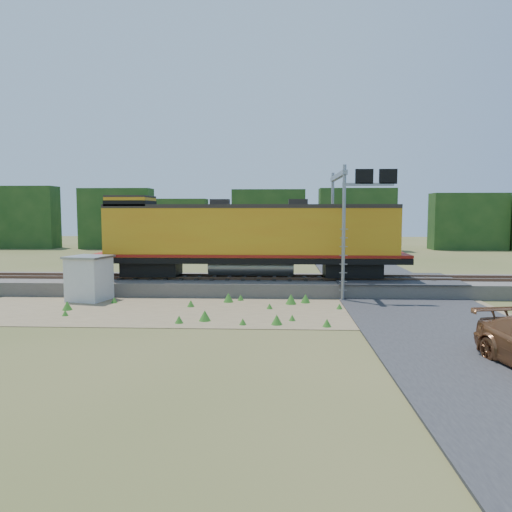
{
  "coord_description": "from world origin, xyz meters",
  "views": [
    {
      "loc": [
        0.23,
        -23.26,
        4.79
      ],
      "look_at": [
        -0.95,
        3.0,
        2.4
      ],
      "focal_mm": 35.0,
      "sensor_mm": 36.0,
      "label": 1
    }
  ],
  "objects": [
    {
      "name": "weed_clumps",
      "position": [
        -3.5,
        0.1,
        0.0
      ],
      "size": [
        15.0,
        6.2,
        0.56
      ],
      "primitive_type": null,
      "color": "#317220",
      "rests_on": "ground"
    },
    {
      "name": "locomotive",
      "position": [
        -1.64,
        6.0,
        3.28
      ],
      "size": [
        18.26,
        2.78,
        4.71
      ],
      "color": "black",
      "rests_on": "rails"
    },
    {
      "name": "road",
      "position": [
        7.0,
        0.74,
        0.09
      ],
      "size": [
        7.0,
        66.0,
        0.86
      ],
      "color": "#38383A",
      "rests_on": "ground"
    },
    {
      "name": "tree_line_north",
      "position": [
        0.0,
        38.0,
        3.07
      ],
      "size": [
        130.0,
        3.0,
        6.5
      ],
      "color": "#1B3E16",
      "rests_on": "ground"
    },
    {
      "name": "shed",
      "position": [
        -9.84,
        2.66,
        1.22
      ],
      "size": [
        2.43,
        2.43,
        2.4
      ],
      "rotation": [
        0.0,
        0.0,
        -0.23
      ],
      "color": "silver",
      "rests_on": "ground"
    },
    {
      "name": "rails",
      "position": [
        0.0,
        6.0,
        0.88
      ],
      "size": [
        70.0,
        1.54,
        0.16
      ],
      "color": "brown",
      "rests_on": "ballast"
    },
    {
      "name": "signal_gantry",
      "position": [
        4.03,
        5.33,
        5.38
      ],
      "size": [
        2.85,
        6.2,
        7.19
      ],
      "color": "gray",
      "rests_on": "ground"
    },
    {
      "name": "ground",
      "position": [
        0.0,
        0.0,
        0.0
      ],
      "size": [
        140.0,
        140.0,
        0.0
      ],
      "primitive_type": "plane",
      "color": "#475123",
      "rests_on": "ground"
    },
    {
      "name": "ballast",
      "position": [
        0.0,
        6.0,
        0.4
      ],
      "size": [
        70.0,
        5.0,
        0.8
      ],
      "primitive_type": "cube",
      "color": "slate",
      "rests_on": "ground"
    },
    {
      "name": "dirt_shoulder",
      "position": [
        -2.0,
        0.5,
        0.01
      ],
      "size": [
        26.0,
        8.0,
        0.03
      ],
      "primitive_type": "cube",
      "color": "#8C7754",
      "rests_on": "ground"
    }
  ]
}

